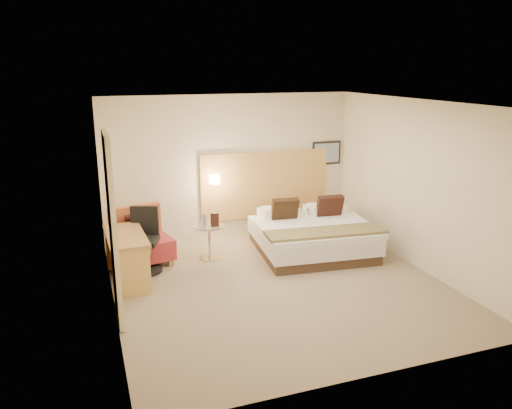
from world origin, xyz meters
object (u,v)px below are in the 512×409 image
object	(u,v)px
side_table	(209,240)
desk	(128,244)
lounge_chair	(141,241)
desk_chair	(144,246)
bed	(312,235)

from	to	relation	value
side_table	desk	bearing A→B (deg)	-159.44
lounge_chair	desk	xyz separation A→B (m)	(-0.27, -0.72, 0.23)
lounge_chair	side_table	xyz separation A→B (m)	(1.12, -0.20, -0.04)
lounge_chair	desk_chair	xyz separation A→B (m)	(0.00, -0.37, 0.05)
desk	lounge_chair	bearing A→B (deg)	69.45
desk_chair	desk	bearing A→B (deg)	-127.34
lounge_chair	desk_chair	world-z (taller)	desk_chair
lounge_chair	desk	size ratio (longest dim) A/B	0.83
bed	side_table	world-z (taller)	bed
bed	lounge_chair	xyz separation A→B (m)	(-2.91, 0.48, 0.06)
bed	side_table	bearing A→B (deg)	171.38
lounge_chair	desk	distance (m)	0.81
bed	desk	bearing A→B (deg)	-175.53
bed	desk_chair	xyz separation A→B (m)	(-2.91, 0.11, 0.11)
side_table	desk	size ratio (longest dim) A/B	0.50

